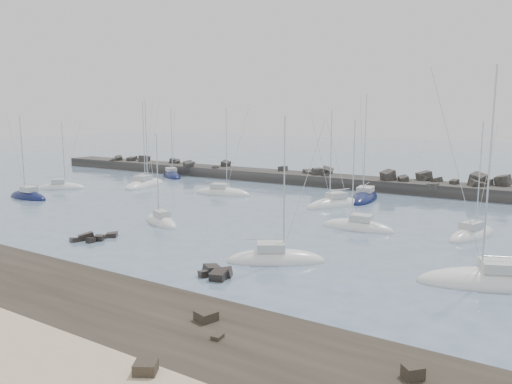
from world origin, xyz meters
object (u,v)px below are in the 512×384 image
Objects in this scene: sailboat_7 at (275,260)px; sailboat_13 at (172,176)px; sailboat_8 at (364,199)px; sailboat_10 at (472,235)px; sailboat_5 at (161,222)px; sailboat_2 at (28,197)px; sailboat_6 at (334,205)px; sailboat_9 at (358,228)px; sailboat_3 at (145,185)px; sailboat_4 at (222,193)px; sailboat_11 at (494,283)px; sailboat_0 at (62,188)px; sailboat_1 at (143,185)px.

sailboat_7 is 0.92× the size of sailboat_13.
sailboat_8 is 22.79m from sailboat_10.
sailboat_5 is at bearing 162.96° from sailboat_7.
sailboat_10 is 0.87× the size of sailboat_13.
sailboat_6 is (40.68, 18.78, -0.00)m from sailboat_2.
sailboat_9 is 52.62m from sailboat_13.
sailboat_4 is at bearing 0.24° from sailboat_3.
sailboat_11 reaches higher than sailboat_6.
sailboat_3 is at bearing 171.86° from sailboat_10.
sailboat_9 is (6.00, -18.08, -0.00)m from sailboat_8.
sailboat_13 is at bearing 150.83° from sailboat_4.
sailboat_11 is 71.33m from sailboat_13.
sailboat_4 reaches higher than sailboat_5.
sailboat_9 reaches higher than sailboat_0.
sailboat_6 is 20.53m from sailboat_10.
sailboat_4 is 0.84× the size of sailboat_11.
sailboat_6 is 0.86× the size of sailboat_8.
sailboat_9 is at bearing -22.43° from sailboat_4.
sailboat_4 is at bearing -160.49° from sailboat_8.
sailboat_10 is 15.18m from sailboat_11.
sailboat_13 reaches higher than sailboat_9.
sailboat_9 is at bearing 25.61° from sailboat_5.
sailboat_8 is (37.02, 7.62, 0.00)m from sailboat_1.
sailboat_0 is at bearing -101.98° from sailboat_13.
sailboat_7 is 15.32m from sailboat_9.
sailboat_5 is at bearing -3.88° from sailboat_2.
sailboat_6 is 27.13m from sailboat_7.
sailboat_13 is at bearing 163.81° from sailboat_6.
sailboat_5 is 19.39m from sailboat_7.
sailboat_0 is 22.34m from sailboat_13.
sailboat_0 is 13.56m from sailboat_3.
sailboat_1 is 1.40× the size of sailboat_5.
sailboat_10 is at bearing 10.19° from sailboat_2.
sailboat_11 is at bearing -54.63° from sailboat_8.
sailboat_11 is (67.20, -12.43, -0.01)m from sailboat_0.
sailboat_9 is at bearing 8.97° from sailboat_2.
sailboat_3 is 1.24× the size of sailboat_9.
sailboat_3 is 0.97× the size of sailboat_8.
sailboat_2 is 0.93× the size of sailboat_6.
sailboat_8 reaches higher than sailboat_4.
sailboat_11 reaches higher than sailboat_13.
sailboat_13 is (-21.14, 11.80, 0.01)m from sailboat_4.
sailboat_10 is at bearing -8.14° from sailboat_3.
sailboat_2 is (-5.39, -18.10, 0.01)m from sailboat_1.
sailboat_11 is at bearing -28.72° from sailboat_13.
sailboat_5 is 0.79× the size of sailboat_6.
sailboat_11 is (58.02, -22.40, -0.01)m from sailboat_3.
sailboat_6 is (18.61, 0.26, 0.02)m from sailboat_4.
sailboat_6 is at bearing 1.09° from sailboat_1.
sailboat_1 is 1.19× the size of sailboat_2.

